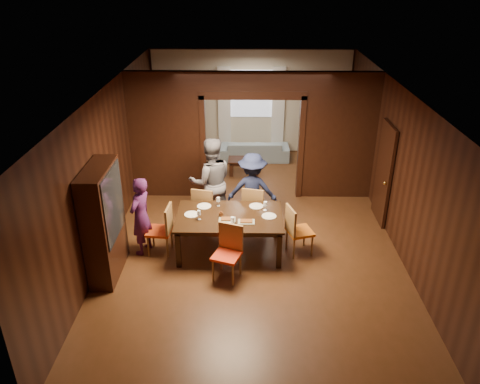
{
  "coord_description": "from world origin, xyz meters",
  "views": [
    {
      "loc": [
        -0.12,
        -8.32,
        4.93
      ],
      "look_at": [
        -0.24,
        -0.4,
        1.05
      ],
      "focal_mm": 35.0,
      "sensor_mm": 36.0,
      "label": 1
    }
  ],
  "objects_px": {
    "person_grey": "(211,182)",
    "sofa": "(254,150)",
    "chair_near": "(227,254)",
    "person_purple": "(141,216)",
    "person_navy": "(252,190)",
    "dining_table": "(230,233)",
    "coffee_table": "(244,166)",
    "hutch": "(104,222)",
    "chair_left": "(159,229)",
    "chair_far_l": "(205,207)",
    "chair_right": "(300,230)",
    "chair_far_r": "(255,207)"
  },
  "relations": [
    {
      "from": "chair_near",
      "to": "hutch",
      "type": "distance_m",
      "value": 2.15
    },
    {
      "from": "chair_left",
      "to": "hutch",
      "type": "distance_m",
      "value": 1.14
    },
    {
      "from": "dining_table",
      "to": "chair_near",
      "type": "xyz_separation_m",
      "value": [
        -0.02,
        -0.85,
        0.1
      ]
    },
    {
      "from": "chair_right",
      "to": "chair_far_r",
      "type": "xyz_separation_m",
      "value": [
        -0.83,
        0.91,
        0.0
      ]
    },
    {
      "from": "dining_table",
      "to": "chair_far_l",
      "type": "xyz_separation_m",
      "value": [
        -0.52,
        0.84,
        0.1
      ]
    },
    {
      "from": "person_navy",
      "to": "hutch",
      "type": "height_order",
      "value": "hutch"
    },
    {
      "from": "sofa",
      "to": "chair_near",
      "type": "distance_m",
      "value": 5.53
    },
    {
      "from": "person_grey",
      "to": "chair_far_l",
      "type": "relative_size",
      "value": 1.94
    },
    {
      "from": "chair_far_l",
      "to": "person_purple",
      "type": "bearing_deg",
      "value": 50.68
    },
    {
      "from": "coffee_table",
      "to": "chair_far_l",
      "type": "xyz_separation_m",
      "value": [
        -0.76,
        -2.82,
        0.28
      ]
    },
    {
      "from": "person_navy",
      "to": "hutch",
      "type": "relative_size",
      "value": 0.79
    },
    {
      "from": "dining_table",
      "to": "hutch",
      "type": "distance_m",
      "value": 2.3
    },
    {
      "from": "chair_near",
      "to": "person_purple",
      "type": "bearing_deg",
      "value": 173.17
    },
    {
      "from": "chair_near",
      "to": "chair_far_r",
      "type": "bearing_deg",
      "value": 93.75
    },
    {
      "from": "person_navy",
      "to": "person_grey",
      "type": "bearing_deg",
      "value": 0.7
    },
    {
      "from": "person_navy",
      "to": "chair_far_l",
      "type": "bearing_deg",
      "value": 15.8
    },
    {
      "from": "person_grey",
      "to": "dining_table",
      "type": "distance_m",
      "value": 1.29
    },
    {
      "from": "person_grey",
      "to": "sofa",
      "type": "height_order",
      "value": "person_grey"
    },
    {
      "from": "chair_far_l",
      "to": "chair_right",
      "type": "bearing_deg",
      "value": 167.19
    },
    {
      "from": "person_navy",
      "to": "sofa",
      "type": "bearing_deg",
      "value": -86.99
    },
    {
      "from": "person_purple",
      "to": "sofa",
      "type": "relative_size",
      "value": 0.79
    },
    {
      "from": "person_grey",
      "to": "chair_far_r",
      "type": "distance_m",
      "value": 1.02
    },
    {
      "from": "coffee_table",
      "to": "chair_far_l",
      "type": "height_order",
      "value": "chair_far_l"
    },
    {
      "from": "dining_table",
      "to": "chair_right",
      "type": "relative_size",
      "value": 2.02
    },
    {
      "from": "person_navy",
      "to": "hutch",
      "type": "xyz_separation_m",
      "value": [
        -2.53,
        -1.72,
        0.21
      ]
    },
    {
      "from": "person_purple",
      "to": "chair_left",
      "type": "relative_size",
      "value": 1.56
    },
    {
      "from": "person_purple",
      "to": "hutch",
      "type": "xyz_separation_m",
      "value": [
        -0.47,
        -0.66,
        0.24
      ]
    },
    {
      "from": "person_navy",
      "to": "dining_table",
      "type": "xyz_separation_m",
      "value": [
        -0.43,
        -1.03,
        -0.41
      ]
    },
    {
      "from": "person_grey",
      "to": "hutch",
      "type": "relative_size",
      "value": 0.94
    },
    {
      "from": "person_purple",
      "to": "sofa",
      "type": "distance_m",
      "value": 5.18
    },
    {
      "from": "hutch",
      "to": "person_navy",
      "type": "bearing_deg",
      "value": 34.28
    },
    {
      "from": "person_navy",
      "to": "chair_far_l",
      "type": "xyz_separation_m",
      "value": [
        -0.95,
        -0.19,
        -0.3
      ]
    },
    {
      "from": "sofa",
      "to": "hutch",
      "type": "relative_size",
      "value": 0.95
    },
    {
      "from": "coffee_table",
      "to": "dining_table",
      "type": "bearing_deg",
      "value": -93.72
    },
    {
      "from": "dining_table",
      "to": "chair_right",
      "type": "height_order",
      "value": "chair_right"
    },
    {
      "from": "chair_right",
      "to": "chair_near",
      "type": "xyz_separation_m",
      "value": [
        -1.33,
        -0.82,
        0.0
      ]
    },
    {
      "from": "coffee_table",
      "to": "chair_right",
      "type": "xyz_separation_m",
      "value": [
        1.07,
        -3.69,
        0.28
      ]
    },
    {
      "from": "chair_far_r",
      "to": "chair_right",
      "type": "bearing_deg",
      "value": 146.36
    },
    {
      "from": "person_purple",
      "to": "person_navy",
      "type": "relative_size",
      "value": 0.96
    },
    {
      "from": "chair_far_l",
      "to": "hutch",
      "type": "bearing_deg",
      "value": 56.64
    },
    {
      "from": "person_grey",
      "to": "chair_right",
      "type": "bearing_deg",
      "value": 135.03
    },
    {
      "from": "chair_right",
      "to": "chair_far_l",
      "type": "xyz_separation_m",
      "value": [
        -1.83,
        0.86,
        0.0
      ]
    },
    {
      "from": "coffee_table",
      "to": "chair_right",
      "type": "distance_m",
      "value": 3.85
    },
    {
      "from": "dining_table",
      "to": "hutch",
      "type": "xyz_separation_m",
      "value": [
        -2.1,
        -0.7,
        0.62
      ]
    },
    {
      "from": "chair_far_r",
      "to": "hutch",
      "type": "height_order",
      "value": "hutch"
    },
    {
      "from": "coffee_table",
      "to": "hutch",
      "type": "height_order",
      "value": "hutch"
    },
    {
      "from": "hutch",
      "to": "person_grey",
      "type": "bearing_deg",
      "value": 46.49
    },
    {
      "from": "person_purple",
      "to": "chair_far_r",
      "type": "height_order",
      "value": "person_purple"
    },
    {
      "from": "sofa",
      "to": "chair_near",
      "type": "relative_size",
      "value": 1.96
    },
    {
      "from": "person_navy",
      "to": "chair_far_r",
      "type": "height_order",
      "value": "person_navy"
    }
  ]
}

